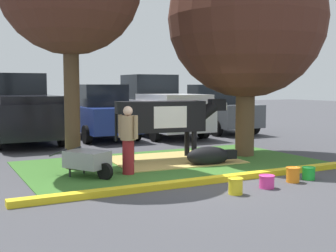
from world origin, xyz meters
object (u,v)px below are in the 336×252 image
sedan_blue (99,112)px  hatchback_white (216,109)px  wheelbarrow (88,160)px  bucket_green (309,173)px  calf_lying (209,156)px  pickup_truck_maroon (158,107)px  bucket_yellow (236,186)px  shade_tree_right (247,19)px  bucket_orange (293,174)px  person_handler (128,138)px  pickup_truck_black (21,110)px  cow_holstein (164,117)px  bucket_pink (267,181)px

sedan_blue → hatchback_white: 5.15m
wheelbarrow → bucket_green: bearing=-30.0°
calf_lying → pickup_truck_maroon: (1.87, 6.68, 0.88)m
bucket_yellow → calf_lying: bearing=66.6°
shade_tree_right → bucket_orange: size_ratio=19.11×
person_handler → bucket_orange: person_handler is taller
bucket_yellow → bucket_orange: (1.65, 0.27, 0.00)m
pickup_truck_black → hatchback_white: bearing=-2.9°
wheelbarrow → hatchback_white: hatchback_white is taller
cow_holstein → pickup_truck_black: (-2.73, 5.76, -0.04)m
shade_tree_right → pickup_truck_black: shade_tree_right is taller
person_handler → bucket_yellow: bearing=-67.2°
wheelbarrow → bucket_orange: 4.33m
pickup_truck_maroon → hatchback_white: 2.72m
shade_tree_right → pickup_truck_black: 8.41m
bucket_yellow → pickup_truck_black: 9.92m
bucket_green → pickup_truck_maroon: pickup_truck_maroon is taller
bucket_pink → pickup_truck_maroon: bearing=76.6°
bucket_pink → sedan_blue: (-0.23, 9.32, 0.85)m
pickup_truck_black → pickup_truck_maroon: bearing=-3.2°
bucket_orange → person_handler: bearing=140.2°
calf_lying → sedan_blue: bearing=94.7°
wheelbarrow → pickup_truck_maroon: 8.35m
person_handler → pickup_truck_black: (-1.14, 7.09, 0.30)m
person_handler → sedan_blue: size_ratio=0.35×
calf_lying → bucket_orange: (0.49, -2.39, -0.07)m
calf_lying → bucket_yellow: 2.90m
bucket_green → pickup_truck_black: bearing=114.9°
bucket_pink → person_handler: bearing=128.1°
pickup_truck_black → hatchback_white: 7.96m
calf_lying → bucket_pink: calf_lying is taller
bucket_yellow → bucket_pink: (0.83, 0.11, -0.03)m
bucket_orange → sedan_blue: sedan_blue is taller
bucket_green → bucket_pink: bearing=-171.4°
bucket_yellow → hatchback_white: bearing=58.1°
hatchback_white → pickup_truck_black: bearing=177.1°
pickup_truck_black → hatchback_white: (7.95, -0.40, -0.13)m
person_handler → pickup_truck_black: size_ratio=0.28×
wheelbarrow → bucket_yellow: size_ratio=5.00×
bucket_yellow → bucket_green: 2.15m
calf_lying → pickup_truck_black: 7.79m
bucket_green → calf_lying: bearing=112.5°
pickup_truck_black → hatchback_white: size_ratio=1.23×
calf_lying → bucket_orange: bearing=-78.3°
bucket_pink → bucket_orange: size_ratio=1.00×
wheelbarrow → bucket_yellow: bearing=-53.8°
cow_holstein → wheelbarrow: cow_holstein is taller
pickup_truck_maroon → bucket_green: bearing=-95.7°
pickup_truck_black → sedan_blue: size_ratio=1.23×
shade_tree_right → sedan_blue: shade_tree_right is taller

